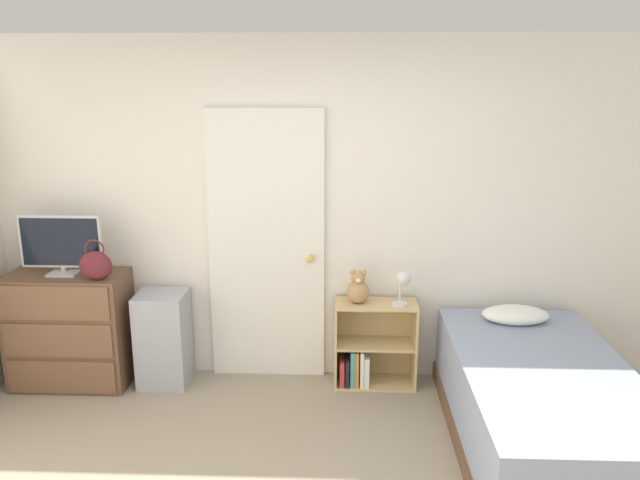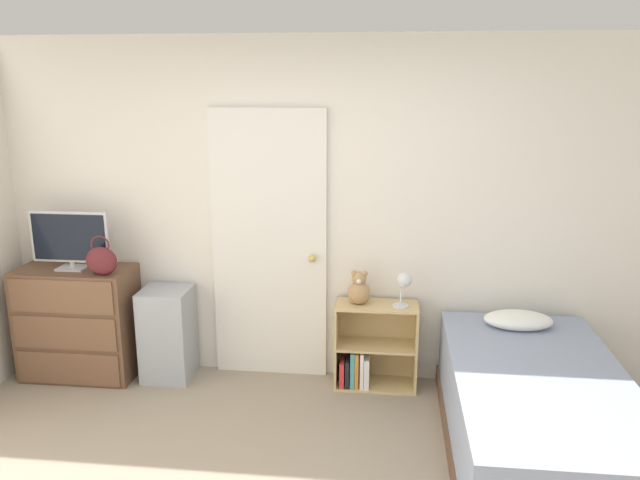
% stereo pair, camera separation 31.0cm
% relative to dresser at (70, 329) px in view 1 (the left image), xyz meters
% --- Properties ---
extents(wall_back, '(10.00, 0.06, 2.55)m').
position_rel_dresser_xyz_m(wall_back, '(1.80, 0.27, 0.84)').
color(wall_back, silver).
rests_on(wall_back, ground_plane).
extents(door_closed, '(0.86, 0.09, 2.04)m').
position_rel_dresser_xyz_m(door_closed, '(1.46, 0.21, 0.59)').
color(door_closed, silver).
rests_on(door_closed, ground_plane).
extents(dresser, '(0.86, 0.43, 0.86)m').
position_rel_dresser_xyz_m(dresser, '(0.00, 0.00, 0.00)').
color(dresser, brown).
rests_on(dresser, ground_plane).
extents(tv, '(0.60, 0.16, 0.44)m').
position_rel_dresser_xyz_m(tv, '(-0.00, -0.00, 0.66)').
color(tv, '#B7B7BC').
rests_on(tv, dresser).
extents(handbag, '(0.23, 0.10, 0.30)m').
position_rel_dresser_xyz_m(handbag, '(0.29, -0.12, 0.54)').
color(handbag, '#591E23').
rests_on(handbag, dresser).
extents(storage_bin, '(0.36, 0.35, 0.71)m').
position_rel_dresser_xyz_m(storage_bin, '(0.69, 0.04, -0.08)').
color(storage_bin, '#999EA8').
rests_on(storage_bin, ground_plane).
extents(bookshelf, '(0.60, 0.28, 0.65)m').
position_rel_dresser_xyz_m(bookshelf, '(2.23, 0.08, -0.17)').
color(bookshelf, tan).
rests_on(bookshelf, ground_plane).
extents(teddy_bear, '(0.17, 0.17, 0.25)m').
position_rel_dresser_xyz_m(teddy_bear, '(2.14, 0.07, 0.32)').
color(teddy_bear, tan).
rests_on(teddy_bear, bookshelf).
extents(desk_lamp, '(0.13, 0.13, 0.26)m').
position_rel_dresser_xyz_m(desk_lamp, '(2.46, 0.03, 0.40)').
color(desk_lamp, silver).
rests_on(desk_lamp, bookshelf).
extents(bed, '(1.04, 1.98, 0.68)m').
position_rel_dresser_xyz_m(bed, '(3.25, -0.77, -0.14)').
color(bed, brown).
rests_on(bed, ground_plane).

